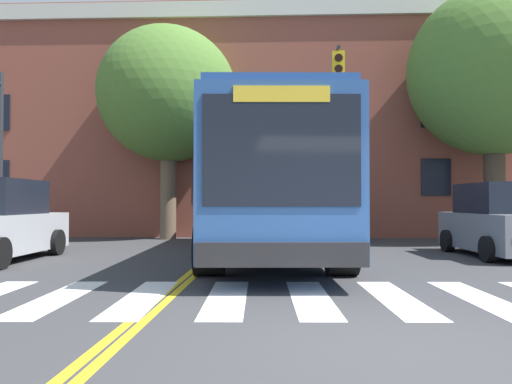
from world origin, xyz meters
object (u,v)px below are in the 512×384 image
(city_bus, at_px, (270,183))
(car_red_behind_bus, at_px, (299,213))
(car_grey_far_lane, at_px, (502,223))
(traffic_light_overhead, at_px, (336,117))
(street_tree_curbside_large, at_px, (493,72))
(street_tree_curbside_small, at_px, (169,95))

(city_bus, xyz_separation_m, car_red_behind_bus, (1.24, 10.86, -1.00))
(car_grey_far_lane, bearing_deg, car_red_behind_bus, 113.20)
(traffic_light_overhead, height_order, street_tree_curbside_large, street_tree_curbside_large)
(traffic_light_overhead, bearing_deg, car_red_behind_bus, 96.28)
(city_bus, relative_size, street_tree_curbside_small, 1.39)
(car_grey_far_lane, height_order, car_red_behind_bus, car_grey_far_lane)
(city_bus, distance_m, traffic_light_overhead, 4.46)
(car_grey_far_lane, relative_size, traffic_light_overhead, 0.67)
(street_tree_curbside_small, bearing_deg, city_bus, -55.79)
(street_tree_curbside_small, bearing_deg, car_grey_far_lane, -29.61)
(car_red_behind_bus, relative_size, traffic_light_overhead, 0.67)
(traffic_light_overhead, distance_m, street_tree_curbside_small, 6.49)
(city_bus, distance_m, street_tree_curbside_large, 9.65)
(traffic_light_overhead, bearing_deg, city_bus, -122.50)
(traffic_light_overhead, xyz_separation_m, street_tree_curbside_small, (-5.90, 2.38, 1.28))
(car_red_behind_bus, bearing_deg, car_grey_far_lane, -66.80)
(traffic_light_overhead, relative_size, street_tree_curbside_small, 0.76)
(city_bus, bearing_deg, street_tree_curbside_small, 124.21)
(car_grey_far_lane, bearing_deg, street_tree_curbside_large, 68.67)
(car_red_behind_bus, distance_m, traffic_light_overhead, 8.31)
(street_tree_curbside_small, bearing_deg, street_tree_curbside_large, -5.49)
(street_tree_curbside_large, bearing_deg, street_tree_curbside_small, 174.51)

